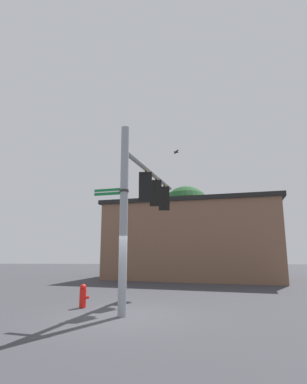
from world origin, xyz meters
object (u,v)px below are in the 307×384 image
street_name_sign (116,191)px  traffic_light_nearest_pole (146,187)px  fire_hydrant (83,296)px  bird_flying (176,152)px  traffic_light_mid_inner (156,194)px  traffic_light_mid_outer (164,199)px

street_name_sign → traffic_light_nearest_pole: bearing=68.8°
street_name_sign → fire_hydrant: (-1.37, 1.38, -3.59)m
traffic_light_nearest_pole → bird_flying: bird_flying is taller
traffic_light_mid_inner → street_name_sign: (-1.21, -3.63, -0.61)m
bird_flying → fire_hydrant: bearing=-134.2°
bird_flying → traffic_light_nearest_pole: bearing=-115.4°
traffic_light_mid_inner → street_name_sign: 3.87m
traffic_light_mid_outer → street_name_sign: traffic_light_mid_outer is taller
fire_hydrant → traffic_light_mid_inner: bearing=41.1°
traffic_light_mid_inner → fire_hydrant: (-2.58, -2.25, -4.20)m
fire_hydrant → traffic_light_mid_outer: bearing=51.4°
traffic_light_nearest_pole → street_name_sign: traffic_light_nearest_pole is taller
street_name_sign → fire_hydrant: 4.09m
street_name_sign → fire_hydrant: street_name_sign is taller
traffic_light_mid_inner → traffic_light_mid_outer: bearing=75.8°
bird_flying → fire_hydrant: size_ratio=0.49×
fire_hydrant → street_name_sign: bearing=-45.2°
traffic_light_mid_inner → bird_flying: bird_flying is taller
traffic_light_mid_outer → fire_hydrant: 6.32m
traffic_light_mid_outer → street_name_sign: bearing=-107.3°
bird_flying → fire_hydrant: bird_flying is taller
traffic_light_nearest_pole → traffic_light_mid_inner: (0.36, 1.44, 0.00)m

